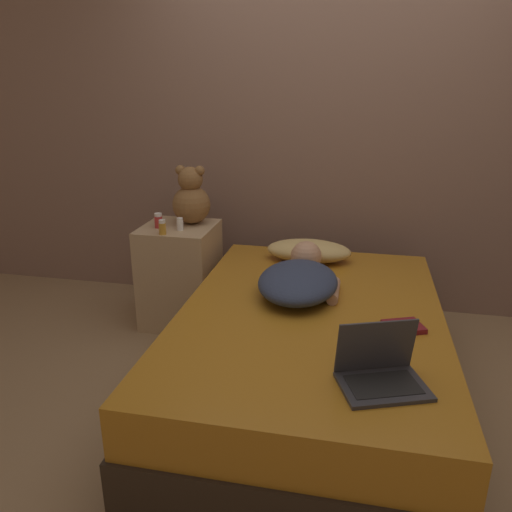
{
  "coord_description": "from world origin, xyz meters",
  "views": [
    {
      "loc": [
        0.2,
        -2.29,
        1.59
      ],
      "look_at": [
        -0.33,
        0.24,
        0.68
      ],
      "focal_mm": 35.0,
      "sensor_mm": 36.0,
      "label": 1
    }
  ],
  "objects_px": {
    "laptop": "(380,371)",
    "bottle_amber": "(162,227)",
    "pillow": "(309,251)",
    "book": "(404,327)",
    "teddy_bear": "(191,199)",
    "bottle_red": "(158,221)",
    "person_lying": "(300,278)",
    "bottle_white": "(180,224)"
  },
  "relations": [
    {
      "from": "pillow",
      "to": "teddy_bear",
      "type": "height_order",
      "value": "teddy_bear"
    },
    {
      "from": "bottle_red",
      "to": "teddy_bear",
      "type": "bearing_deg",
      "value": 39.88
    },
    {
      "from": "bottle_red",
      "to": "bottle_amber",
      "type": "height_order",
      "value": "bottle_red"
    },
    {
      "from": "book",
      "to": "pillow",
      "type": "bearing_deg",
      "value": 122.37
    },
    {
      "from": "pillow",
      "to": "bottle_amber",
      "type": "relative_size",
      "value": 5.69
    },
    {
      "from": "pillow",
      "to": "bottle_white",
      "type": "height_order",
      "value": "bottle_white"
    },
    {
      "from": "laptop",
      "to": "bottle_amber",
      "type": "bearing_deg",
      "value": 119.32
    },
    {
      "from": "bottle_amber",
      "to": "teddy_bear",
      "type": "bearing_deg",
      "value": 71.68
    },
    {
      "from": "laptop",
      "to": "bottle_amber",
      "type": "relative_size",
      "value": 4.02
    },
    {
      "from": "pillow",
      "to": "bottle_red",
      "type": "xyz_separation_m",
      "value": [
        -0.97,
        -0.08,
        0.17
      ]
    },
    {
      "from": "teddy_bear",
      "to": "pillow",
      "type": "bearing_deg",
      "value": -4.6
    },
    {
      "from": "pillow",
      "to": "laptop",
      "type": "relative_size",
      "value": 1.42
    },
    {
      "from": "person_lying",
      "to": "book",
      "type": "height_order",
      "value": "person_lying"
    },
    {
      "from": "bottle_red",
      "to": "bottle_amber",
      "type": "bearing_deg",
      "value": -59.18
    },
    {
      "from": "person_lying",
      "to": "bottle_white",
      "type": "xyz_separation_m",
      "value": [
        -0.82,
        0.39,
        0.15
      ]
    },
    {
      "from": "pillow",
      "to": "bottle_red",
      "type": "height_order",
      "value": "bottle_red"
    },
    {
      "from": "bottle_white",
      "to": "bottle_red",
      "type": "relative_size",
      "value": 0.83
    },
    {
      "from": "bottle_white",
      "to": "bottle_red",
      "type": "bearing_deg",
      "value": 170.41
    },
    {
      "from": "bottle_white",
      "to": "bottle_amber",
      "type": "relative_size",
      "value": 0.86
    },
    {
      "from": "person_lying",
      "to": "teddy_bear",
      "type": "distance_m",
      "value": 1.02
    },
    {
      "from": "pillow",
      "to": "bottle_white",
      "type": "relative_size",
      "value": 6.61
    },
    {
      "from": "bottle_red",
      "to": "book",
      "type": "height_order",
      "value": "bottle_red"
    },
    {
      "from": "laptop",
      "to": "book",
      "type": "bearing_deg",
      "value": 55.04
    },
    {
      "from": "laptop",
      "to": "pillow",
      "type": "bearing_deg",
      "value": 86.76
    },
    {
      "from": "teddy_bear",
      "to": "laptop",
      "type": "bearing_deg",
      "value": -48.78
    },
    {
      "from": "pillow",
      "to": "person_lying",
      "type": "bearing_deg",
      "value": -89.25
    },
    {
      "from": "teddy_bear",
      "to": "bottle_amber",
      "type": "xyz_separation_m",
      "value": [
        -0.09,
        -0.29,
        -0.12
      ]
    },
    {
      "from": "bottle_white",
      "to": "book",
      "type": "distance_m",
      "value": 1.55
    },
    {
      "from": "teddy_bear",
      "to": "bottle_white",
      "type": "xyz_separation_m",
      "value": [
        -0.02,
        -0.17,
        -0.13
      ]
    },
    {
      "from": "bottle_white",
      "to": "book",
      "type": "height_order",
      "value": "bottle_white"
    },
    {
      "from": "laptop",
      "to": "teddy_bear",
      "type": "bearing_deg",
      "value": 110.52
    },
    {
      "from": "pillow",
      "to": "book",
      "type": "height_order",
      "value": "pillow"
    },
    {
      "from": "teddy_bear",
      "to": "book",
      "type": "relative_size",
      "value": 1.86
    },
    {
      "from": "laptop",
      "to": "teddy_bear",
      "type": "xyz_separation_m",
      "value": [
        -1.21,
        1.38,
        0.3
      ]
    },
    {
      "from": "laptop",
      "to": "teddy_bear",
      "type": "relative_size",
      "value": 0.98
    },
    {
      "from": "laptop",
      "to": "bottle_amber",
      "type": "xyz_separation_m",
      "value": [
        -1.31,
        1.09,
        0.18
      ]
    },
    {
      "from": "bottle_amber",
      "to": "book",
      "type": "xyz_separation_m",
      "value": [
        1.43,
        -0.62,
        -0.22
      ]
    },
    {
      "from": "teddy_bear",
      "to": "bottle_red",
      "type": "xyz_separation_m",
      "value": [
        -0.18,
        -0.15,
        -0.12
      ]
    },
    {
      "from": "person_lying",
      "to": "bottle_red",
      "type": "height_order",
      "value": "bottle_red"
    },
    {
      "from": "pillow",
      "to": "book",
      "type": "bearing_deg",
      "value": -57.63
    },
    {
      "from": "book",
      "to": "laptop",
      "type": "bearing_deg",
      "value": -104.26
    },
    {
      "from": "teddy_bear",
      "to": "bottle_white",
      "type": "height_order",
      "value": "teddy_bear"
    }
  ]
}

